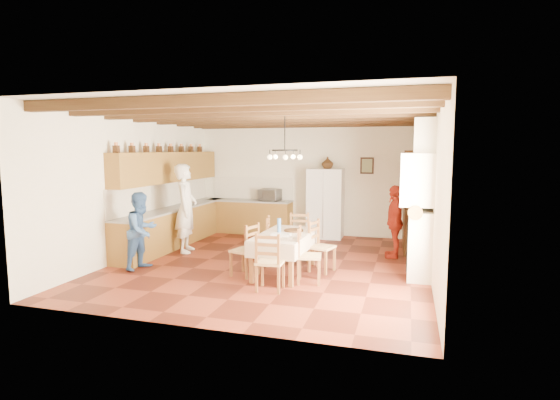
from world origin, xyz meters
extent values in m
cube|color=#47190F|center=(0.00, 0.00, -0.01)|extent=(6.00, 6.50, 0.02)
cube|color=silver|center=(0.00, 0.00, 3.01)|extent=(6.00, 6.50, 0.02)
cube|color=#EDE5C4|center=(0.00, 3.26, 1.50)|extent=(6.00, 0.02, 3.00)
cube|color=#EDE5C4|center=(0.00, -3.26, 1.50)|extent=(6.00, 0.02, 3.00)
cube|color=#EDE5C4|center=(-3.01, 0.00, 1.50)|extent=(0.02, 6.50, 3.00)
cube|color=#EDE5C4|center=(3.01, 0.00, 1.50)|extent=(0.02, 6.50, 3.00)
cube|color=brown|center=(-2.70, 1.05, 0.43)|extent=(0.60, 4.30, 0.86)
cube|color=brown|center=(-1.55, 2.95, 0.43)|extent=(2.30, 0.60, 0.86)
cube|color=slate|center=(-2.70, 1.05, 0.88)|extent=(0.62, 4.30, 0.04)
cube|color=slate|center=(-1.55, 2.95, 0.88)|extent=(2.34, 0.62, 0.04)
cube|color=#EEE5D0|center=(-2.98, 1.05, 1.20)|extent=(0.03, 4.30, 0.60)
cube|color=#EEE5D0|center=(-1.55, 3.23, 1.20)|extent=(2.30, 0.03, 0.60)
cube|color=brown|center=(-2.83, 1.05, 1.85)|extent=(0.35, 4.20, 0.70)
cube|color=black|center=(1.55, 3.23, 1.85)|extent=(0.34, 0.03, 0.42)
cube|color=white|center=(0.55, 2.94, 0.89)|extent=(0.90, 0.74, 1.77)
cube|color=beige|center=(0.44, -0.54, 0.72)|extent=(0.91, 1.71, 0.05)
cube|color=brown|center=(0.07, -1.29, 0.35)|extent=(0.07, 0.07, 0.70)
cube|color=brown|center=(0.76, -1.31, 0.35)|extent=(0.07, 0.07, 0.70)
cube|color=brown|center=(0.11, 0.22, 0.35)|extent=(0.07, 0.07, 0.70)
cube|color=brown|center=(0.81, 0.20, 0.35)|extent=(0.07, 0.07, 0.70)
torus|color=black|center=(0.44, -0.54, 2.25)|extent=(0.47, 0.47, 0.03)
imported|color=white|center=(-2.11, 0.46, 0.98)|extent=(0.65, 0.81, 1.95)
imported|color=#375B97|center=(-2.24, -1.01, 0.74)|extent=(0.67, 0.80, 1.47)
imported|color=#A42516|center=(2.32, 1.26, 0.76)|extent=(0.42, 0.91, 1.53)
imported|color=silver|center=(-0.97, 2.95, 1.05)|extent=(0.61, 0.47, 0.31)
imported|color=#32180A|center=(0.58, 2.94, 1.92)|extent=(0.33, 0.33, 0.30)
camera|label=1|loc=(2.57, -8.07, 2.27)|focal=28.00mm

